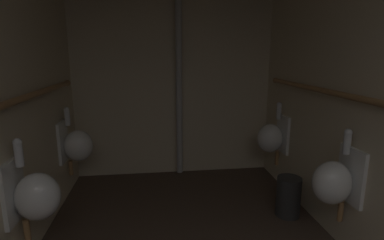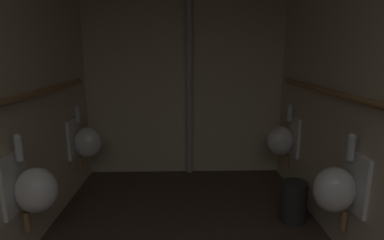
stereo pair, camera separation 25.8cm
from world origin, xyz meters
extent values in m
cube|color=beige|center=(1.28, 1.82, 1.22)|extent=(0.06, 3.75, 2.44)
cube|color=beige|center=(0.00, 3.66, 1.22)|extent=(2.62, 0.06, 2.44)
ellipsoid|color=white|center=(-1.08, 1.85, 0.59)|extent=(0.30, 0.26, 0.34)
cube|color=white|center=(-1.24, 1.85, 0.64)|extent=(0.03, 0.30, 0.44)
cylinder|color=silver|center=(-1.17, 1.85, 0.90)|extent=(0.06, 0.06, 0.16)
sphere|color=silver|center=(-1.17, 1.85, 0.99)|extent=(0.06, 0.06, 0.06)
cylinder|color=#9E7042|center=(-1.18, 1.85, 0.34)|extent=(0.04, 0.04, 0.16)
ellipsoid|color=white|center=(-1.08, 3.05, 0.59)|extent=(0.30, 0.26, 0.34)
cube|color=white|center=(-1.24, 3.05, 0.64)|extent=(0.03, 0.30, 0.44)
cylinder|color=silver|center=(-1.17, 3.05, 0.90)|extent=(0.06, 0.06, 0.16)
sphere|color=silver|center=(-1.17, 3.05, 0.99)|extent=(0.06, 0.06, 0.06)
cylinder|color=#9E7042|center=(-1.18, 3.05, 0.34)|extent=(0.04, 0.04, 0.16)
ellipsoid|color=white|center=(1.08, 1.80, 0.59)|extent=(0.30, 0.26, 0.34)
cube|color=white|center=(1.24, 1.80, 0.64)|extent=(0.03, 0.30, 0.44)
cylinder|color=silver|center=(1.17, 1.80, 0.90)|extent=(0.06, 0.06, 0.16)
sphere|color=silver|center=(1.17, 1.80, 0.99)|extent=(0.06, 0.06, 0.06)
cylinder|color=#9E7042|center=(1.18, 1.80, 0.34)|extent=(0.04, 0.04, 0.16)
ellipsoid|color=white|center=(1.08, 3.06, 0.59)|extent=(0.30, 0.26, 0.34)
cube|color=white|center=(1.24, 3.06, 0.64)|extent=(0.03, 0.30, 0.44)
cylinder|color=silver|center=(1.17, 3.06, 0.90)|extent=(0.06, 0.06, 0.16)
sphere|color=silver|center=(1.17, 3.06, 0.99)|extent=(0.06, 0.06, 0.06)
cylinder|color=#9E7042|center=(1.18, 3.06, 0.34)|extent=(0.04, 0.04, 0.16)
cylinder|color=#9E7042|center=(-1.19, 1.77, 1.25)|extent=(0.05, 2.95, 0.05)
sphere|color=#9E7042|center=(-1.19, 3.25, 1.25)|extent=(0.06, 0.06, 0.06)
cylinder|color=#9E7042|center=(1.19, 1.79, 1.25)|extent=(0.05, 2.93, 0.05)
sphere|color=#9E7042|center=(1.19, 3.26, 1.25)|extent=(0.06, 0.06, 0.06)
cylinder|color=#B2B2B2|center=(0.06, 3.55, 1.22)|extent=(0.08, 0.08, 2.39)
cylinder|color=#2D2D2D|center=(1.02, 2.37, 0.20)|extent=(0.23, 0.23, 0.39)
camera|label=1|loc=(-0.27, -0.21, 1.57)|focal=28.32mm
camera|label=2|loc=(-0.01, -0.21, 1.57)|focal=28.32mm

